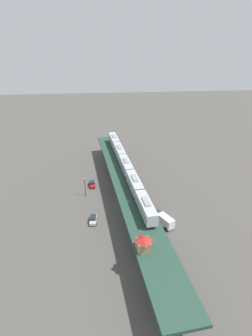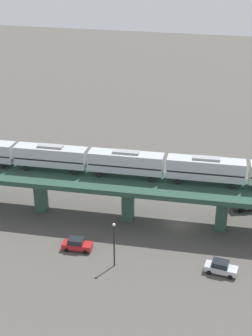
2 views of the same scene
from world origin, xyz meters
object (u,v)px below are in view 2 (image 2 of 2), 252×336
Objects in this scene: street_car_red at (77,244)px; street_car_silver at (221,267)px; subway_train at (126,162)px; street_lamp at (114,241)px.

street_car_red and street_car_silver have the same top height.
subway_train is 22.25m from street_car_silver.
street_car_silver is at bearing 91.53° from street_car_red.
subway_train reaches higher than street_car_silver.
street_car_red is at bearing -18.33° from subway_train.
street_car_silver is at bearing 100.62° from street_lamp.
subway_train is 8.99× the size of street_lamp.
street_car_silver is (-0.56, 20.98, 0.00)m from street_car_red.
subway_train is 15.27m from street_car_red.
street_car_red is at bearing -88.47° from street_car_silver.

